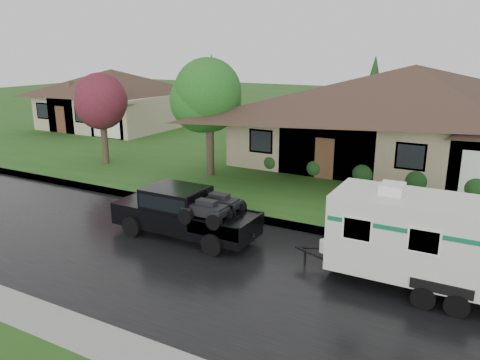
# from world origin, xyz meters

# --- Properties ---
(ground) EXTENTS (140.00, 140.00, 0.00)m
(ground) POSITION_xyz_m (0.00, 0.00, 0.00)
(ground) COLOR #254E18
(ground) RESTS_ON ground
(road) EXTENTS (140.00, 8.00, 0.01)m
(road) POSITION_xyz_m (0.00, -2.00, 0.01)
(road) COLOR black
(road) RESTS_ON ground
(curb) EXTENTS (140.00, 0.50, 0.15)m
(curb) POSITION_xyz_m (0.00, 2.25, 0.07)
(curb) COLOR gray
(curb) RESTS_ON ground
(lawn) EXTENTS (140.00, 26.00, 0.15)m
(lawn) POSITION_xyz_m (0.00, 15.00, 0.07)
(lawn) COLOR #254E18
(lawn) RESTS_ON ground
(house_main) EXTENTS (19.44, 10.80, 6.90)m
(house_main) POSITION_xyz_m (2.29, 13.84, 3.59)
(house_main) COLOR #9C8669
(house_main) RESTS_ON lawn
(house_far) EXTENTS (10.80, 8.64, 5.80)m
(house_far) POSITION_xyz_m (-21.78, 15.85, 2.97)
(house_far) COLOR tan
(house_far) RESTS_ON lawn
(tree_left_green) EXTENTS (3.50, 3.50, 5.79)m
(tree_left_green) POSITION_xyz_m (-6.77, 6.94, 4.17)
(tree_left_green) COLOR #382B1E
(tree_left_green) RESTS_ON lawn
(tree_red) EXTENTS (3.13, 3.13, 5.18)m
(tree_red) POSITION_xyz_m (-13.41, 6.11, 3.74)
(tree_red) COLOR #382B1E
(tree_red) RESTS_ON lawn
(shrub_row) EXTENTS (13.60, 1.00, 1.00)m
(shrub_row) POSITION_xyz_m (2.00, 9.30, 0.65)
(shrub_row) COLOR #143814
(shrub_row) RESTS_ON lawn
(pickup_truck) EXTENTS (5.39, 2.05, 1.80)m
(pickup_truck) POSITION_xyz_m (-3.34, -0.43, 0.96)
(pickup_truck) COLOR black
(pickup_truck) RESTS_ON ground
(travel_trailer) EXTENTS (6.65, 2.34, 2.98)m
(travel_trailer) POSITION_xyz_m (5.46, -0.43, 1.58)
(travel_trailer) COLOR silver
(travel_trailer) RESTS_ON ground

